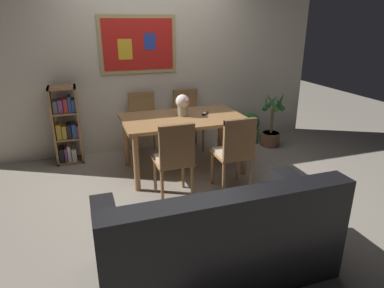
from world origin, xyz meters
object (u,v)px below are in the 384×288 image
potted_ivy (250,127)px  potted_palm (272,127)px  dining_chair_far_right (187,115)px  bookshelf (67,127)px  dining_chair_near_right (235,149)px  tv_remote (205,113)px  leather_couch (217,240)px  flower_vase (183,104)px  dining_chair_far_left (143,119)px  dining_chair_near_left (175,155)px  dining_table (183,124)px

potted_ivy → potted_palm: bearing=-55.7°
dining_chair_far_right → bookshelf: 1.76m
dining_chair_near_right → tv_remote: dining_chair_near_right is taller
leather_couch → flower_vase: flower_vase is taller
dining_chair_far_left → potted_ivy: 1.78m
potted_ivy → dining_chair_far_right: bearing=177.6°
dining_chair_far_right → dining_chair_near_left: bearing=-112.8°
tv_remote → dining_chair_near_left: bearing=-129.4°
dining_table → bookshelf: 1.65m
dining_chair_far_left → flower_vase: (0.39, -0.71, 0.36)m
potted_palm → flower_vase: size_ratio=3.24×
dining_chair_near_left → potted_ivy: size_ratio=1.72×
dining_chair_near_left → bookshelf: bearing=126.0°
dining_chair_far_right → dining_table: bearing=-111.6°
bookshelf → potted_ivy: bearing=-1.0°
leather_couch → bookshelf: bookshelf is taller
dining_table → dining_chair_near_left: (-0.33, -0.75, -0.11)m
flower_vase → tv_remote: size_ratio=1.88×
flower_vase → dining_chair_near_left: bearing=-113.2°
dining_chair_near_right → tv_remote: (-0.06, 0.81, 0.21)m
dining_chair_near_right → flower_vase: (-0.36, 0.84, 0.36)m
dining_table → leather_couch: (-0.35, -1.99, -0.33)m
potted_ivy → tv_remote: (-1.07, -0.70, 0.51)m
dining_table → leather_couch: size_ratio=0.86×
dining_chair_far_left → potted_ivy: (1.75, -0.04, -0.30)m
dining_chair_near_right → bookshelf: size_ratio=0.84×
dining_table → potted_ivy: dining_table is taller
potted_palm → dining_chair_near_right: bearing=-135.6°
leather_couch → tv_remote: (0.67, 2.03, 0.43)m
dining_chair_near_left → dining_chair_near_right: (0.71, -0.02, 0.00)m
dining_chair_near_left → dining_table: bearing=65.9°
leather_couch → potted_ivy: leather_couch is taller
dining_chair_far_right → bookshelf: size_ratio=0.84×
leather_couch → bookshelf: (-1.09, 2.78, 0.20)m
dining_chair_near_right → leather_couch: bearing=-120.7°
dining_table → dining_chair_near_right: bearing=-64.3°
dining_table → tv_remote: bearing=6.9°
dining_chair_far_right → dining_chair_near_right: same height
dining_chair_far_right → tv_remote: 0.77m
flower_vase → tv_remote: bearing=-4.9°
dining_chair_near_right → potted_ivy: 1.84m
leather_couch → dining_chair_far_left: bearing=90.4°
potted_ivy → flower_vase: 1.66m
dining_chair_near_left → tv_remote: 1.04m
potted_palm → leather_couch: bearing=-128.8°
dining_chair_far_right → bookshelf: bookshelf is taller
dining_chair_far_right → flower_vase: 0.85m
dining_table → potted_ivy: (1.38, 0.74, -0.41)m
dining_table → potted_palm: bearing=14.9°
dining_chair_near_left → dining_chair_far_right: 1.66m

